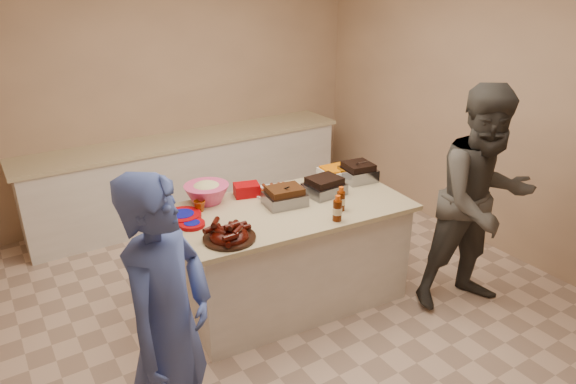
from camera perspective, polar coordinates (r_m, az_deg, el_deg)
room at (r=4.35m, az=1.03°, el=-12.78°), size 4.50×5.00×2.70m
back_counter at (r=5.88m, az=-10.83°, el=1.76°), size 3.60×0.64×0.90m
island at (r=4.46m, az=0.35°, el=-11.75°), size 1.91×1.11×0.87m
rib_platter at (r=3.56m, az=-6.52°, el=-5.22°), size 0.46×0.46×0.15m
pulled_pork_tray at (r=4.05m, az=-0.35°, el=-1.41°), size 0.34×0.28×0.09m
brisket_tray at (r=4.25m, az=4.03°, el=-0.23°), size 0.32×0.27×0.09m
roasting_pan at (r=4.57m, az=7.74°, el=1.34°), size 0.30×0.30×0.11m
coleslaw_bowl at (r=4.15m, az=-8.95°, el=-1.07°), size 0.39×0.39×0.25m
sausage_plate at (r=4.26m, az=-1.69°, el=-0.12°), size 0.42×0.42×0.06m
mac_cheese_dish at (r=4.66m, az=5.61°, el=1.86°), size 0.35×0.27×0.09m
bbq_bottle_a at (r=3.81m, az=5.45°, el=-3.16°), size 0.07×0.07×0.20m
bbq_bottle_b at (r=3.98m, az=5.84°, el=-2.01°), size 0.07×0.07×0.19m
mustard_bottle at (r=4.02m, az=-1.70°, el=-1.59°), size 0.05×0.05×0.12m
sauce_bowl at (r=4.23m, az=-2.27°, el=-0.29°), size 0.13×0.05×0.13m
plate_stack_large at (r=3.92m, az=-11.61°, el=-2.82°), size 0.30×0.30×0.03m
plate_stack_small at (r=3.78m, az=-10.60°, el=-3.74°), size 0.20×0.20×0.03m
plastic_cup at (r=4.00m, az=-9.74°, el=-2.10°), size 0.10×0.09×0.09m
basket_stack at (r=4.23m, az=-4.60°, el=-0.38°), size 0.23×0.20×0.10m
guest_gray at (r=4.70m, az=19.17°, el=-11.23°), size 1.34×2.01×0.69m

